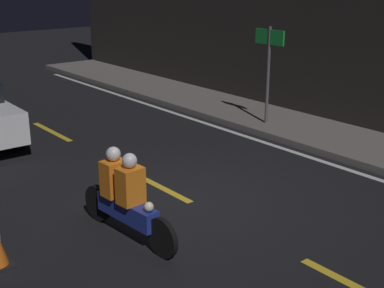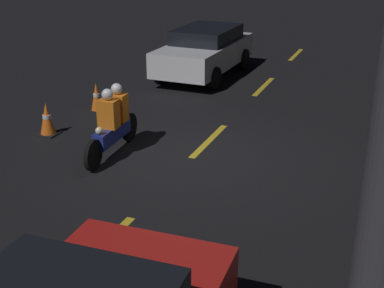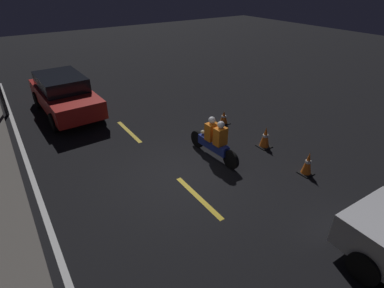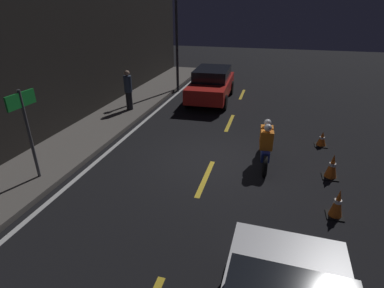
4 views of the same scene
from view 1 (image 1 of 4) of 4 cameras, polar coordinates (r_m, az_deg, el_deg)
ground_plane at (r=9.33m, az=-0.15°, el=-6.26°), size 56.00×56.00×0.00m
raised_curb at (r=12.68m, az=16.95°, el=-0.01°), size 28.00×2.16×0.15m
lane_dash_b at (r=13.78m, az=-14.72°, el=1.29°), size 2.00×0.14×0.01m
lane_dash_c at (r=10.06m, az=-3.75°, el=-4.41°), size 2.00×0.14×0.01m
lane_solid_kerb at (r=11.67m, az=13.22°, el=-1.63°), size 25.20×0.14×0.01m
motorcycle at (r=8.02m, az=-7.21°, el=-5.62°), size 2.19×0.40×1.36m
shop_sign at (r=13.34m, az=8.20°, el=9.26°), size 0.90×0.08×2.40m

